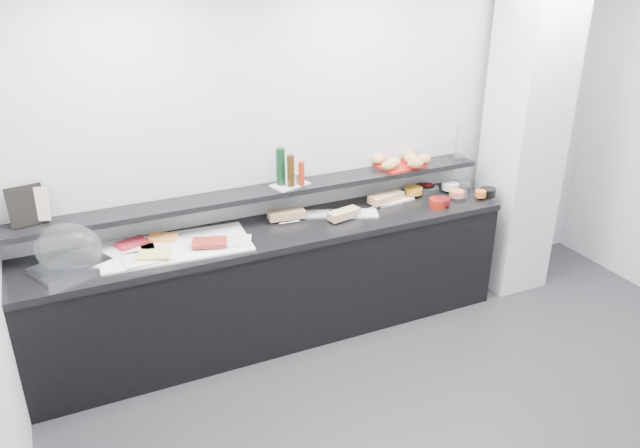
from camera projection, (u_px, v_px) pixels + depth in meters
name	position (u px, v px, depth m)	size (l,w,h in m)	color
back_wall	(343.00, 147.00, 4.86)	(5.00, 0.02, 2.70)	silver
column	(524.00, 135.00, 5.14)	(0.50, 0.50, 2.70)	silver
buffet_cabinet	(276.00, 286.00, 4.73)	(3.60, 0.60, 0.85)	black
counter_top	(275.00, 233.00, 4.54)	(3.62, 0.62, 0.05)	black
wall_shelf	(265.00, 192.00, 4.58)	(3.60, 0.25, 0.04)	black
cloche_base	(70.00, 266.00, 3.98)	(0.44, 0.29, 0.04)	silver
cloche_dome	(69.00, 249.00, 3.97)	(0.43, 0.28, 0.34)	white
linen_runner	(176.00, 247.00, 4.26)	(1.00, 0.47, 0.01)	white
platter_meat_a	(129.00, 248.00, 4.21)	(0.33, 0.22, 0.01)	white
food_meat_a	(132.00, 243.00, 4.23)	(0.20, 0.13, 0.02)	maroon
platter_salmon	(160.00, 242.00, 4.29)	(0.28, 0.18, 0.01)	white
food_salmon	(162.00, 237.00, 4.32)	(0.19, 0.12, 0.02)	orange
platter_cheese	(148.00, 258.00, 4.08)	(0.32, 0.21, 0.01)	white
food_cheese	(154.00, 255.00, 4.07)	(0.21, 0.13, 0.02)	#E8D25A
platter_meat_b	(231.00, 241.00, 4.30)	(0.27, 0.18, 0.01)	silver
food_meat_b	(209.00, 242.00, 4.25)	(0.23, 0.15, 0.02)	maroon
sandwich_plate_left	(314.00, 214.00, 4.77)	(0.31, 0.13, 0.01)	silver
sandwich_food_left	(286.00, 214.00, 4.67)	(0.27, 0.11, 0.06)	tan
tongs_left	(289.00, 222.00, 4.60)	(0.01, 0.01, 0.16)	silver
sandwich_plate_mid	(354.00, 214.00, 4.77)	(0.37, 0.16, 0.01)	silver
sandwich_food_mid	(344.00, 214.00, 4.68)	(0.25, 0.10, 0.06)	tan
tongs_mid	(351.00, 218.00, 4.67)	(0.01, 0.01, 0.16)	silver
sandwich_plate_right	(393.00, 200.00, 5.02)	(0.33, 0.14, 0.01)	white
sandwich_food_right	(386.00, 197.00, 4.98)	(0.30, 0.11, 0.06)	tan
tongs_right	(378.00, 206.00, 4.88)	(0.01, 0.01, 0.16)	#A9ACB0
bowl_glass_fruit	(428.00, 191.00, 5.13)	(0.16, 0.16, 0.07)	white
fill_glass_fruit	(414.00, 190.00, 5.11)	(0.15, 0.15, 0.05)	orange
bowl_black_jam	(424.00, 190.00, 5.16)	(0.16, 0.16, 0.07)	black
fill_black_jam	(427.00, 187.00, 5.18)	(0.10, 0.10, 0.05)	#5B0D0E
bowl_glass_cream	(459.00, 187.00, 5.22)	(0.18, 0.18, 0.07)	white
fill_glass_cream	(450.00, 186.00, 5.20)	(0.14, 0.14, 0.05)	silver
bowl_red_jam	(438.00, 203.00, 4.90)	(0.14, 0.14, 0.07)	maroon
fill_red_jam	(442.00, 201.00, 4.90)	(0.12, 0.12, 0.05)	#550C0D
bowl_glass_salmon	(459.00, 196.00, 5.03)	(0.14, 0.14, 0.07)	white
fill_glass_salmon	(457.00, 193.00, 5.05)	(0.12, 0.12, 0.05)	orange
bowl_black_fruit	(488.00, 192.00, 5.10)	(0.13, 0.13, 0.07)	black
fill_black_fruit	(480.00, 194.00, 5.04)	(0.09, 0.09, 0.05)	orange
framed_print	(26.00, 206.00, 3.96)	(0.22, 0.02, 0.26)	black
print_art	(33.00, 204.00, 3.98)	(0.21, 0.00, 0.22)	beige
condiment_tray	(290.00, 185.00, 4.65)	(0.27, 0.17, 0.01)	silver
bottle_green_a	(279.00, 167.00, 4.59)	(0.05, 0.05, 0.26)	#10380F
bottle_brown	(291.00, 171.00, 4.55)	(0.05, 0.05, 0.24)	#3A230A
bottle_green_b	(281.00, 166.00, 4.58)	(0.06, 0.06, 0.28)	#0E3317
bottle_hot	(302.00, 173.00, 4.59)	(0.05, 0.05, 0.18)	#B6280D
shaker_salt	(298.00, 179.00, 4.64)	(0.03, 0.03, 0.07)	white
shaker_pepper	(296.00, 177.00, 4.69)	(0.03, 0.03, 0.07)	silver
bread_tray	(400.00, 166.00, 5.03)	(0.37, 0.26, 0.02)	#9F1911
bread_roll_nw	(379.00, 159.00, 5.02)	(0.13, 0.08, 0.08)	tan
bread_roll_ne	(409.00, 155.00, 5.12)	(0.14, 0.09, 0.08)	tan
bread_roll_sw	(389.00, 165.00, 4.88)	(0.13, 0.08, 0.08)	#B88C46
bread_roll_s	(415.00, 163.00, 4.92)	(0.13, 0.08, 0.08)	#C3824A
bread_roll_se	(424.00, 159.00, 5.02)	(0.13, 0.08, 0.08)	#CF824F
bread_roll_midw	(392.00, 163.00, 4.94)	(0.14, 0.09, 0.08)	tan
bread_roll_mide	(411.00, 159.00, 5.03)	(0.12, 0.08, 0.08)	tan
carafe	(461.00, 142.00, 5.13)	(0.10, 0.10, 0.30)	silver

